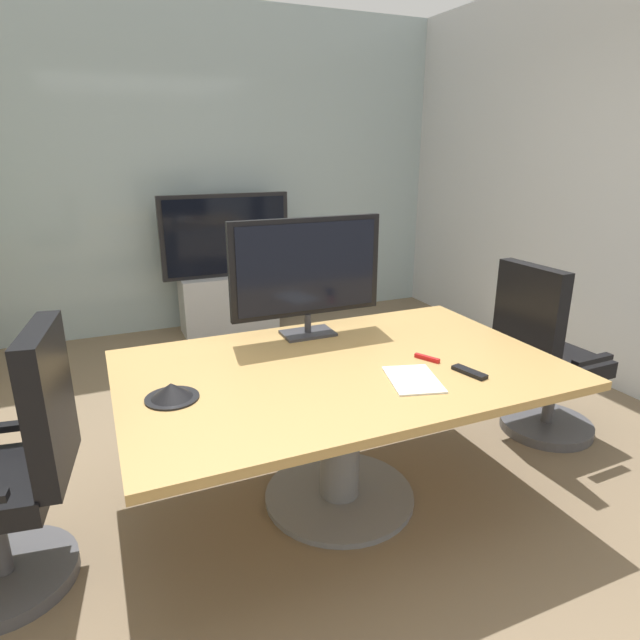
# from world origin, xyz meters

# --- Properties ---
(ground_plane) EXTENTS (7.17, 7.17, 0.00)m
(ground_plane) POSITION_xyz_m (0.00, 0.00, 0.00)
(ground_plane) COLOR #7A664C
(wall_back_glass_partition) EXTENTS (5.25, 0.10, 2.96)m
(wall_back_glass_partition) POSITION_xyz_m (0.00, 3.08, 1.48)
(wall_back_glass_partition) COLOR #9EB2B7
(wall_back_glass_partition) RESTS_ON ground
(conference_table) EXTENTS (2.03, 1.28, 0.74)m
(conference_table) POSITION_xyz_m (0.14, -0.07, 0.57)
(conference_table) COLOR #B2894C
(conference_table) RESTS_ON ground
(office_chair_left) EXTENTS (0.62, 0.60, 1.09)m
(office_chair_left) POSITION_xyz_m (-1.27, -0.05, 0.46)
(office_chair_left) COLOR #4C4C51
(office_chair_left) RESTS_ON ground
(office_chair_right) EXTENTS (0.60, 0.58, 1.09)m
(office_chair_right) POSITION_xyz_m (1.55, 0.03, 0.46)
(office_chair_right) COLOR #4C4C51
(office_chair_right) RESTS_ON ground
(tv_monitor) EXTENTS (0.84, 0.18, 0.64)m
(tv_monitor) POSITION_xyz_m (0.16, 0.40, 1.09)
(tv_monitor) COLOR #333338
(tv_monitor) RESTS_ON conference_table
(wall_display_unit) EXTENTS (1.20, 0.36, 1.31)m
(wall_display_unit) POSITION_xyz_m (0.29, 2.73, 0.44)
(wall_display_unit) COLOR #B7BABC
(wall_display_unit) RESTS_ON ground
(conference_phone) EXTENTS (0.22, 0.22, 0.07)m
(conference_phone) POSITION_xyz_m (-0.64, -0.11, 0.77)
(conference_phone) COLOR black
(conference_phone) RESTS_ON conference_table
(remote_control) EXTENTS (0.09, 0.18, 0.02)m
(remote_control) POSITION_xyz_m (0.64, -0.39, 0.75)
(remote_control) COLOR black
(remote_control) RESTS_ON conference_table
(whiteboard_marker) EXTENTS (0.08, 0.13, 0.02)m
(whiteboard_marker) POSITION_xyz_m (0.55, -0.18, 0.75)
(whiteboard_marker) COLOR red
(whiteboard_marker) RESTS_ON conference_table
(paper_notepad) EXTENTS (0.28, 0.35, 0.01)m
(paper_notepad) POSITION_xyz_m (0.36, -0.35, 0.74)
(paper_notepad) COLOR white
(paper_notepad) RESTS_ON conference_table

